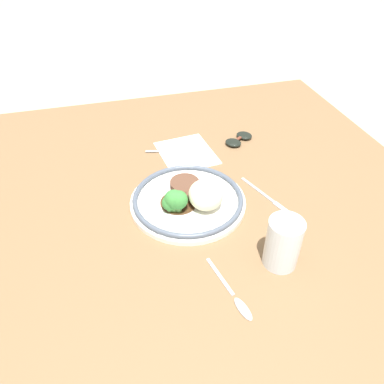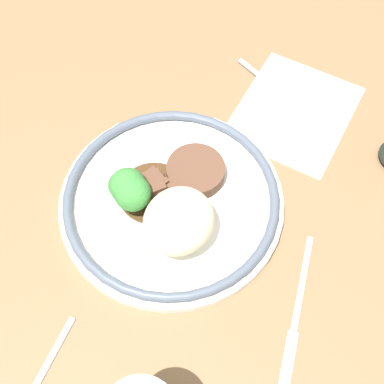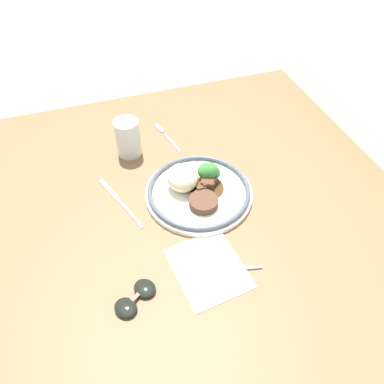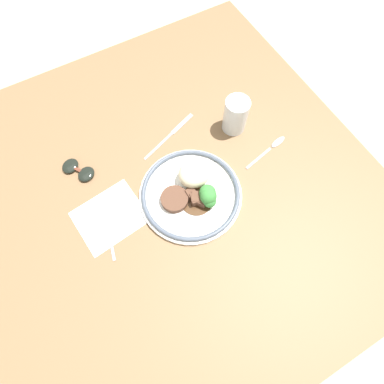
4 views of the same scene
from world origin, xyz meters
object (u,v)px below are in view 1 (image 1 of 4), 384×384
Objects in this scene: juice_glass at (283,244)px; spoon at (237,300)px; knife at (273,201)px; fork at (184,151)px; sunglasses at (239,139)px; plate at (189,199)px.

juice_glass is 0.69× the size of spoon.
spoon reaches higher than knife.
spoon is at bearing -80.35° from fork.
sunglasses is (-0.28, 0.02, 0.01)m from knife.
plate is 0.28m from spoon.
juice_glass reaches higher than knife.
sunglasses is at bearing 16.92° from fork.
juice_glass is (0.21, 0.13, 0.03)m from plate.
plate reaches higher than knife.
plate is 0.25m from juice_glass.
knife is 0.30m from spoon.
plate is 0.20m from knife.
plate is at bearing -88.43° from fork.
juice_glass is 0.47m from sunglasses.
sunglasses reaches higher than fork.
sunglasses is (-0.46, 0.09, -0.04)m from juice_glass.
juice_glass is 0.14m from spoon.
juice_glass is 0.46m from fork.
juice_glass is 0.19m from knife.
fork reaches higher than knife.
fork is 0.51m from spoon.
sunglasses reaches higher than knife.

